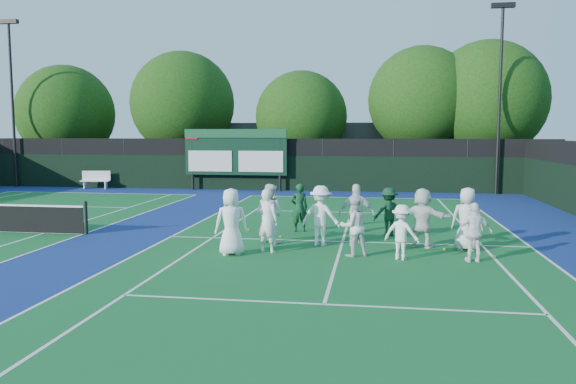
# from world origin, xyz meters

# --- Properties ---
(ground) EXTENTS (120.00, 120.00, 0.00)m
(ground) POSITION_xyz_m (0.00, 0.00, 0.00)
(ground) COLOR #18340E
(ground) RESTS_ON ground
(court_apron) EXTENTS (34.00, 32.00, 0.01)m
(court_apron) POSITION_xyz_m (-6.00, 1.00, 0.00)
(court_apron) COLOR navy
(court_apron) RESTS_ON ground
(near_court) EXTENTS (11.05, 23.85, 0.01)m
(near_court) POSITION_xyz_m (0.00, 1.00, 0.01)
(near_court) COLOR #125A27
(near_court) RESTS_ON ground
(back_fence) EXTENTS (34.00, 0.08, 3.00)m
(back_fence) POSITION_xyz_m (-6.00, 16.00, 1.36)
(back_fence) COLOR black
(back_fence) RESTS_ON ground
(scoreboard) EXTENTS (6.00, 0.21, 3.55)m
(scoreboard) POSITION_xyz_m (-7.01, 15.59, 2.19)
(scoreboard) COLOR black
(scoreboard) RESTS_ON ground
(clubhouse) EXTENTS (18.00, 6.00, 4.00)m
(clubhouse) POSITION_xyz_m (-2.00, 24.00, 2.00)
(clubhouse) COLOR #535358
(clubhouse) RESTS_ON ground
(light_pole_left) EXTENTS (1.20, 0.30, 10.12)m
(light_pole_left) POSITION_xyz_m (-21.00, 15.70, 6.30)
(light_pole_left) COLOR black
(light_pole_left) RESTS_ON ground
(light_pole_right) EXTENTS (1.20, 0.30, 10.12)m
(light_pole_right) POSITION_xyz_m (7.50, 15.70, 6.30)
(light_pole_right) COLOR black
(light_pole_right) RESTS_ON ground
(bench) EXTENTS (1.73, 0.73, 1.06)m
(bench) POSITION_xyz_m (-15.57, 15.38, 0.57)
(bench) COLOR white
(bench) RESTS_ON ground
(tree_a) EXTENTS (6.46, 6.46, 7.87)m
(tree_a) POSITION_xyz_m (-19.58, 19.58, 4.47)
(tree_a) COLOR black
(tree_a) RESTS_ON ground
(tree_b) EXTENTS (6.73, 6.73, 8.60)m
(tree_b) POSITION_xyz_m (-11.34, 19.58, 5.05)
(tree_b) COLOR black
(tree_b) RESTS_ON ground
(tree_c) EXTENTS (5.78, 5.78, 7.23)m
(tree_c) POSITION_xyz_m (-3.53, 19.58, 4.19)
(tree_c) COLOR black
(tree_c) RESTS_ON ground
(tree_d) EXTENTS (6.50, 6.50, 8.59)m
(tree_d) POSITION_xyz_m (3.89, 19.58, 5.17)
(tree_d) COLOR black
(tree_d) RESTS_ON ground
(tree_e) EXTENTS (7.08, 7.08, 8.85)m
(tree_e) POSITION_xyz_m (7.73, 19.58, 5.13)
(tree_e) COLOR black
(tree_e) RESTS_ON ground
(tennis_ball_0) EXTENTS (0.07, 0.07, 0.07)m
(tennis_ball_0) POSITION_xyz_m (-2.00, 1.43, 0.03)
(tennis_ball_0) COLOR #AEC617
(tennis_ball_0) RESTS_ON ground
(tennis_ball_1) EXTENTS (0.07, 0.07, 0.07)m
(tennis_ball_1) POSITION_xyz_m (2.94, 0.21, 0.03)
(tennis_ball_1) COLOR #AEC617
(tennis_ball_1) RESTS_ON ground
(tennis_ball_2) EXTENTS (0.07, 0.07, 0.07)m
(tennis_ball_2) POSITION_xyz_m (4.16, -0.57, 0.03)
(tennis_ball_2) COLOR #AEC617
(tennis_ball_2) RESTS_ON ground
(tennis_ball_3) EXTENTS (0.07, 0.07, 0.07)m
(tennis_ball_3) POSITION_xyz_m (-3.30, 2.54, 0.03)
(tennis_ball_3) COLOR #AEC617
(tennis_ball_3) RESTS_ON ground
(player_front_0) EXTENTS (1.05, 0.87, 1.84)m
(player_front_0) POSITION_xyz_m (-2.90, -1.32, 0.92)
(player_front_0) COLOR white
(player_front_0) RESTS_ON ground
(player_front_1) EXTENTS (0.75, 0.61, 1.79)m
(player_front_1) POSITION_xyz_m (-1.99, -0.85, 0.90)
(player_front_1) COLOR white
(player_front_1) RESTS_ON ground
(player_front_2) EXTENTS (0.98, 0.89, 1.63)m
(player_front_2) POSITION_xyz_m (0.40, -0.94, 0.82)
(player_front_2) COLOR silver
(player_front_2) RESTS_ON ground
(player_front_3) EXTENTS (1.08, 0.86, 1.46)m
(player_front_3) POSITION_xyz_m (1.66, -1.18, 0.73)
(player_front_3) COLOR white
(player_front_3) RESTS_ON ground
(player_front_4) EXTENTS (0.96, 0.51, 1.55)m
(player_front_4) POSITION_xyz_m (3.50, -1.18, 0.78)
(player_front_4) COLOR white
(player_front_4) RESTS_ON ground
(player_back_0) EXTENTS (1.08, 0.98, 1.80)m
(player_back_0) POSITION_xyz_m (-2.19, 0.57, 0.90)
(player_back_0) COLOR white
(player_back_0) RESTS_ON ground
(player_back_1) EXTENTS (1.27, 0.90, 1.79)m
(player_back_1) POSITION_xyz_m (-0.62, 0.34, 0.89)
(player_back_1) COLOR white
(player_back_1) RESTS_ON ground
(player_back_2) EXTENTS (1.07, 0.47, 1.80)m
(player_back_2) POSITION_xyz_m (0.42, 0.89, 0.90)
(player_back_2) COLOR white
(player_back_2) RESTS_ON ground
(player_back_3) EXTENTS (1.69, 1.13, 1.75)m
(player_back_3) POSITION_xyz_m (2.33, 0.52, 0.87)
(player_back_3) COLOR white
(player_back_3) RESTS_ON ground
(player_back_4) EXTENTS (0.99, 0.76, 1.80)m
(player_back_4) POSITION_xyz_m (3.55, 0.28, 0.90)
(player_back_4) COLOR silver
(player_back_4) RESTS_ON ground
(coach_left) EXTENTS (0.69, 0.55, 1.64)m
(coach_left) POSITION_xyz_m (-1.55, 2.57, 0.82)
(coach_left) COLOR #103D21
(coach_left) RESTS_ON ground
(coach_right) EXTENTS (1.16, 0.91, 1.58)m
(coach_right) POSITION_xyz_m (1.41, 2.21, 0.79)
(coach_right) COLOR #0E341D
(coach_right) RESTS_ON ground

